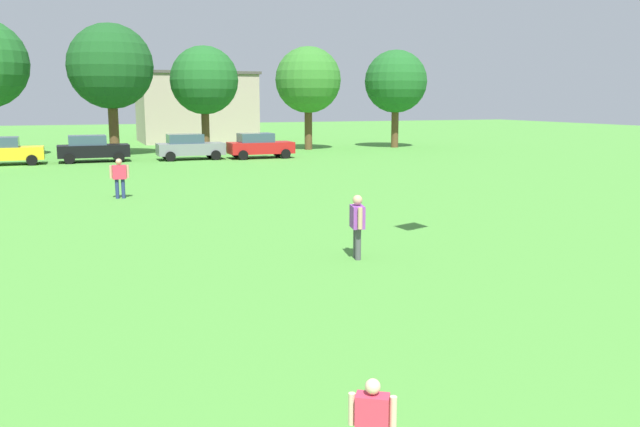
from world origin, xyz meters
TOP-DOWN VIEW (x-y plane):
  - ground_plane at (0.00, 30.00)m, footprint 160.00×160.00m
  - child_kite_flyer at (0.54, 4.67)m, footprint 0.44×0.35m
  - adult_bystander at (4.32, 13.33)m, footprint 0.40×0.74m
  - bystander_near_trees at (-0.29, 25.89)m, footprint 0.76×0.32m
  - parked_car_yellow_0 at (-5.67, 42.54)m, footprint 4.30×2.02m
  - parked_car_black_1 at (-0.64, 42.70)m, footprint 4.30×2.02m
  - parked_car_gray_2 at (5.37, 42.12)m, footprint 4.30×2.02m
  - parked_car_red_3 at (9.96, 41.50)m, footprint 4.30×2.02m
  - tree_center_left at (1.04, 47.06)m, footprint 5.82×5.82m
  - tree_center_right at (7.67, 48.00)m, footprint 5.02×5.02m
  - tree_right at (15.73, 47.62)m, footprint 5.11×5.11m
  - tree_far_right at (23.20, 47.28)m, footprint 5.06×5.06m
  - house_left at (9.43, 60.95)m, footprint 10.62×7.91m

SIDE VIEW (x-z plane):
  - ground_plane at x=0.00m, z-range 0.00..0.00m
  - child_kite_flyer at x=0.54m, z-range 0.10..1.16m
  - parked_car_yellow_0 at x=-5.67m, z-range 0.02..1.70m
  - parked_car_black_1 at x=-0.64m, z-range 0.02..1.70m
  - parked_car_gray_2 at x=5.37m, z-range 0.02..1.70m
  - parked_car_red_3 at x=9.96m, z-range 0.02..1.70m
  - adult_bystander at x=4.32m, z-range 0.15..1.74m
  - bystander_near_trees at x=-0.29m, z-range 0.15..1.74m
  - house_left at x=9.43m, z-range 0.01..6.41m
  - tree_center_right at x=7.67m, z-range 1.37..9.19m
  - tree_far_right at x=23.20m, z-range 1.38..9.27m
  - tree_right at x=15.73m, z-range 1.40..9.36m
  - tree_center_left at x=1.04m, z-range 1.59..10.65m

